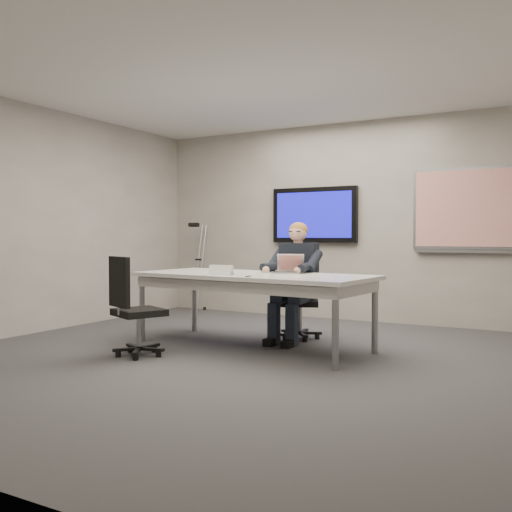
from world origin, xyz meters
The scene contains 14 objects.
floor centered at (0.00, 0.00, 0.00)m, with size 6.00×6.00×0.02m, color #39393C.
ceiling centered at (0.00, 0.00, 2.80)m, with size 6.00×6.00×0.02m, color silver.
wall_back centered at (0.00, 3.00, 1.40)m, with size 6.00×0.02×2.80m, color gray.
wall_left centered at (-3.00, 0.00, 1.40)m, with size 0.02×6.00×2.80m, color gray.
conference_table centered at (-0.20, 0.58, 0.70)m, with size 2.66×1.30×0.79m.
tv_display centered at (-0.50, 2.95, 1.50)m, with size 1.30×0.09×0.80m.
whiteboard centered at (1.55, 2.97, 1.53)m, with size 1.25×0.08×1.10m.
office_chair_far centered at (0.01, 1.33, 0.30)m, with size 0.61×0.61×0.97m.
office_chair_near centered at (-1.00, -0.38, 0.31)m, with size 0.62×0.62×0.99m.
seated_person centered at (0.03, 1.09, 0.55)m, with size 0.44×0.76×1.35m.
crutch centered at (-2.40, 2.77, 0.72)m, with size 0.19×0.38×1.43m, color #A4A6AB, non-canonical shape.
laptop centered at (0.09, 0.82, 0.84)m, with size 0.35×0.37×0.21m.
name_tent centered at (-0.39, 0.26, 0.84)m, with size 0.26×0.07×0.10m, color white, non-canonical shape.
pen centered at (-0.02, 0.17, 0.80)m, with size 0.01×0.01×0.13m, color black.
Camera 1 is at (2.76, -4.72, 1.19)m, focal length 40.00 mm.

